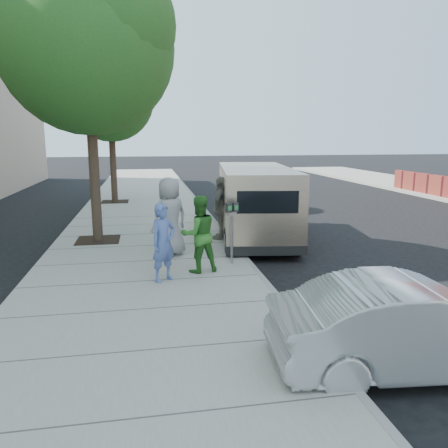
{
  "coord_description": "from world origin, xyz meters",
  "views": [
    {
      "loc": [
        -0.92,
        -10.19,
        3.06
      ],
      "look_at": [
        0.82,
        -0.61,
        1.1
      ],
      "focal_mm": 35.0,
      "sensor_mm": 36.0,
      "label": 1
    }
  ],
  "objects": [
    {
      "name": "person_striped_polo",
      "position": [
        1.2,
        1.98,
        1.05
      ],
      "size": [
        0.92,
        1.12,
        1.79
      ],
      "primitive_type": "imported",
      "rotation": [
        0.0,
        0.0,
        4.16
      ],
      "color": "gray",
      "rests_on": "sidewalk"
    },
    {
      "name": "person_officer",
      "position": [
        -0.6,
        -1.53,
        0.95
      ],
      "size": [
        0.7,
        0.66,
        1.6
      ],
      "primitive_type": "imported",
      "rotation": [
        0.0,
        0.0,
        0.65
      ],
      "color": "#5067AA",
      "rests_on": "sidewalk"
    },
    {
      "name": "person_gray_shirt",
      "position": [
        -0.35,
        0.45,
        1.12
      ],
      "size": [
        1.13,
        1.0,
        1.94
      ],
      "primitive_type": "imported",
      "rotation": [
        0.0,
        0.0,
        3.65
      ],
      "color": "gray",
      "rests_on": "sidewalk"
    },
    {
      "name": "person_green_shirt",
      "position": [
        0.18,
        -1.05,
        0.99
      ],
      "size": [
        0.94,
        0.8,
        1.68
      ],
      "primitive_type": "imported",
      "rotation": [
        0.0,
        0.0,
        3.37
      ],
      "color": "#317927",
      "rests_on": "sidewalk"
    },
    {
      "name": "curb_face",
      "position": [
        1.44,
        0.0,
        0.07
      ],
      "size": [
        0.12,
        60.0,
        0.16
      ],
      "primitive_type": "cube",
      "color": "gray",
      "rests_on": "ground"
    },
    {
      "name": "sedan",
      "position": [
        2.5,
        -5.41,
        0.63
      ],
      "size": [
        3.89,
        1.65,
        1.25
      ],
      "primitive_type": "imported",
      "rotation": [
        0.0,
        0.0,
        1.48
      ],
      "color": "#A0A3A7",
      "rests_on": "ground"
    },
    {
      "name": "sidewalk",
      "position": [
        -1.0,
        0.0,
        0.07
      ],
      "size": [
        5.0,
        60.0,
        0.15
      ],
      "primitive_type": "cube",
      "color": "gray",
      "rests_on": "ground"
    },
    {
      "name": "tree_near",
      "position": [
        -2.25,
        2.4,
        5.55
      ],
      "size": [
        4.62,
        4.6,
        7.53
      ],
      "color": "black",
      "rests_on": "sidewalk"
    },
    {
      "name": "ground",
      "position": [
        0.0,
        0.0,
        0.0
      ],
      "size": [
        120.0,
        120.0,
        0.0
      ],
      "primitive_type": "plane",
      "color": "black",
      "rests_on": "ground"
    },
    {
      "name": "tree_far",
      "position": [
        -2.25,
        10.0,
        4.88
      ],
      "size": [
        3.92,
        3.8,
        6.49
      ],
      "color": "black",
      "rests_on": "sidewalk"
    },
    {
      "name": "parking_meter",
      "position": [
        1.01,
        -0.57,
        1.19
      ],
      "size": [
        0.31,
        0.19,
        1.43
      ],
      "rotation": [
        0.0,
        0.0,
        0.33
      ],
      "color": "gray",
      "rests_on": "sidewalk"
    },
    {
      "name": "van",
      "position": [
        2.31,
        2.46,
        1.15
      ],
      "size": [
        2.68,
        6.03,
        2.16
      ],
      "rotation": [
        0.0,
        0.0,
        -0.14
      ],
      "color": "#C5AA8D",
      "rests_on": "ground"
    }
  ]
}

